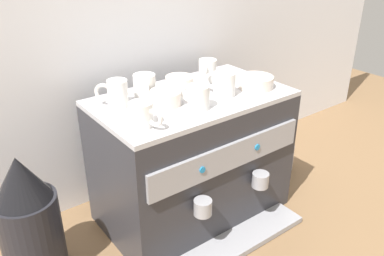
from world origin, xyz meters
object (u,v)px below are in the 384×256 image
Objects in this scene: ceramic_cup_0 at (207,71)px; espresso_machine at (193,158)px; ceramic_cup_1 at (198,97)px; ceramic_bowl_1 at (179,82)px; ceramic_cup_5 at (116,93)px; ceramic_cup_4 at (145,86)px; ceramic_cup_2 at (142,115)px; ceramic_bowl_0 at (165,98)px; milk_pitcher at (284,157)px; coffee_grinder at (29,222)px; ceramic_cup_3 at (223,84)px; ceramic_bowl_2 at (256,82)px.

espresso_machine is at bearing -147.15° from ceramic_cup_0.
ceramic_cup_1 is 1.08× the size of ceramic_bowl_1.
ceramic_cup_5 is (-0.19, 0.16, 0.01)m from ceramic_cup_1.
ceramic_cup_4 is (-0.25, 0.00, -0.00)m from ceramic_cup_0.
ceramic_cup_2 is 0.16m from ceramic_bowl_0.
ceramic_cup_0 is at bearing 25.53° from ceramic_cup_2.
ceramic_bowl_0 is (-0.24, -0.08, -0.02)m from ceramic_cup_0.
milk_pitcher is at bearing 8.91° from ceramic_cup_1.
espresso_machine is at bearing 1.99° from ceramic_bowl_0.
milk_pitcher is (0.63, -0.09, -0.44)m from ceramic_cup_4.
espresso_machine is at bearing 21.36° from ceramic_cup_2.
ceramic_cup_1 is at bearing -40.21° from ceramic_cup_5.
coffee_grinder is (-0.69, -0.04, -0.30)m from ceramic_cup_0.
ceramic_cup_3 is at bearing 14.62° from ceramic_cup_1.
ceramic_cup_2 is 0.90× the size of milk_pitcher.
ceramic_cup_1 is 0.71m from milk_pitcher.
ceramic_cup_3 reaches higher than ceramic_bowl_1.
espresso_machine is at bearing -17.59° from ceramic_cup_5.
ceramic_bowl_1 is 0.26m from ceramic_bowl_2.
ceramic_bowl_1 is (0.15, 0.02, -0.02)m from ceramic_cup_4.
ceramic_cup_1 is at bearing -109.50° from ceramic_bowl_1.
ceramic_cup_4 reaches higher than ceramic_bowl_2.
ceramic_bowl_1 is at bearing 78.74° from espresso_machine.
espresso_machine reaches higher than coffee_grinder.
milk_pitcher is at bearing -12.14° from ceramic_cup_0.
ceramic_cup_2 is 0.22m from ceramic_cup_4.
ceramic_bowl_0 reaches higher than coffee_grinder.
ceramic_bowl_0 reaches higher than ceramic_bowl_2.
coffee_grinder is (-0.51, 0.12, -0.30)m from ceramic_cup_1.
espresso_machine is 0.27m from ceramic_bowl_1.
ceramic_cup_3 reaches higher than coffee_grinder.
ceramic_cup_2 is 0.87m from milk_pitcher.
ceramic_cup_0 reaches higher than ceramic_cup_4.
ceramic_bowl_2 is at bearing 4.32° from ceramic_cup_1.
ceramic_cup_4 is at bearing 100.67° from ceramic_bowl_0.
ceramic_cup_5 is at bearing 158.68° from ceramic_cup_3.
ceramic_bowl_2 is (0.33, -0.06, -0.00)m from ceramic_bowl_0.
ceramic_cup_3 is 0.14m from ceramic_bowl_2.
ceramic_cup_1 reaches higher than ceramic_bowl_1.
milk_pitcher is at bearing -1.95° from coffee_grinder.
ceramic_cup_3 is at bearing -30.56° from espresso_machine.
espresso_machine is 7.22× the size of ceramic_cup_5.
espresso_machine is 0.31m from ceramic_cup_4.
ceramic_cup_3 is at bearing -32.57° from ceramic_cup_4.
ceramic_cup_2 reaches higher than espresso_machine.
ceramic_cup_5 reaches higher than ceramic_cup_4.
ceramic_cup_3 reaches higher than espresso_machine.
ceramic_bowl_0 is 0.90× the size of milk_pitcher.
ceramic_cup_0 is at bearing 123.18° from ceramic_bowl_2.
coffee_grinder is at bearing 178.05° from milk_pitcher.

